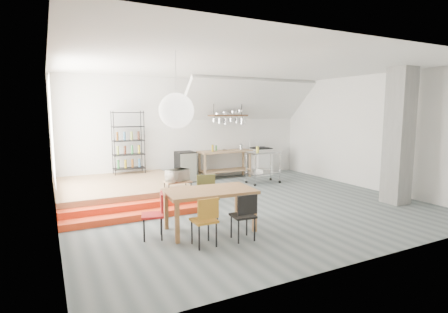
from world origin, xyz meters
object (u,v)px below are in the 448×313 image
dining_table (210,194)px  mini_fridge (185,167)px  rolling_cart (263,163)px  stove (261,161)px

dining_table → mini_fridge: mini_fridge is taller
dining_table → mini_fridge: (1.22, 4.44, -0.21)m
dining_table → rolling_cart: size_ratio=1.67×
mini_fridge → rolling_cart: bearing=-33.8°
rolling_cart → mini_fridge: size_ratio=1.07×
stove → rolling_cart: (-0.76, -1.30, 0.15)m
rolling_cart → stove: bearing=58.3°
stove → rolling_cart: bearing=-120.4°
stove → mini_fridge: bearing=179.1°
stove → dining_table: (-3.99, -4.40, 0.20)m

